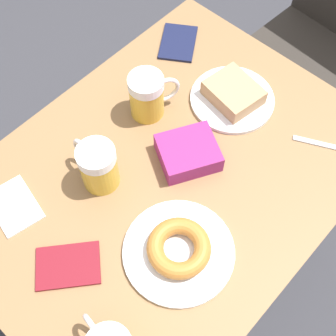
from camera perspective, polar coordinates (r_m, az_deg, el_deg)
name	(u,v)px	position (r m, az deg, el deg)	size (l,w,h in m)	color
ground_plane	(168,272)	(1.69, 0.00, -12.54)	(8.00, 8.00, 0.00)	#333338
table	(168,188)	(1.10, 0.00, -2.41)	(0.68, 0.91, 0.71)	olive
chair	(330,30)	(1.64, 19.18, 15.62)	(0.43, 0.43, 0.89)	#2D2823
plate_with_cake	(233,96)	(1.14, 7.91, 8.74)	(0.20, 0.20, 0.05)	silver
plate_with_donut	(179,250)	(0.94, 1.32, -9.93)	(0.23, 0.23, 0.04)	silver
beer_mug_left	(98,166)	(0.99, -8.57, 0.28)	(0.12, 0.08, 0.11)	gold
beer_mug_right	(148,95)	(1.08, -2.47, 8.83)	(0.08, 0.12, 0.11)	gold
napkin_folded	(14,206)	(1.04, -18.24, -4.41)	(0.14, 0.11, 0.00)	white
fork	(329,146)	(1.13, 19.04, 2.55)	(0.15, 0.08, 0.00)	silver
passport_near_edge	(178,43)	(1.27, 1.24, 15.05)	(0.14, 0.15, 0.01)	#141938
passport_far_edge	(68,266)	(0.96, -12.08, -11.57)	(0.15, 0.15, 0.01)	maroon
blue_pouch	(188,153)	(1.03, 2.48, 1.86)	(0.16, 0.16, 0.05)	#8C2366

